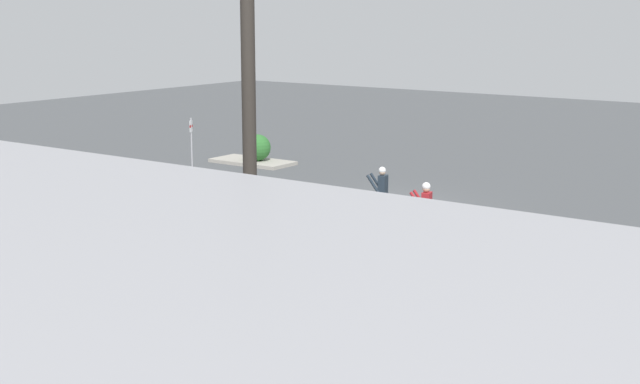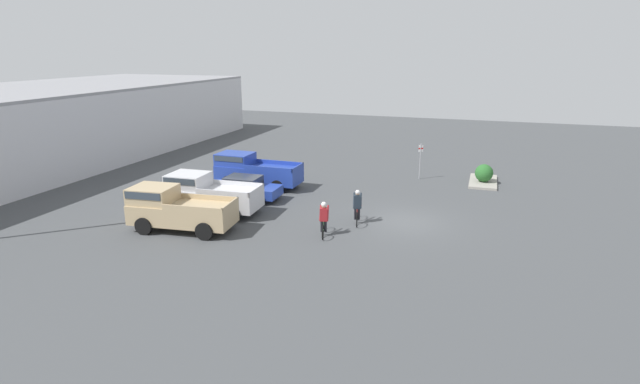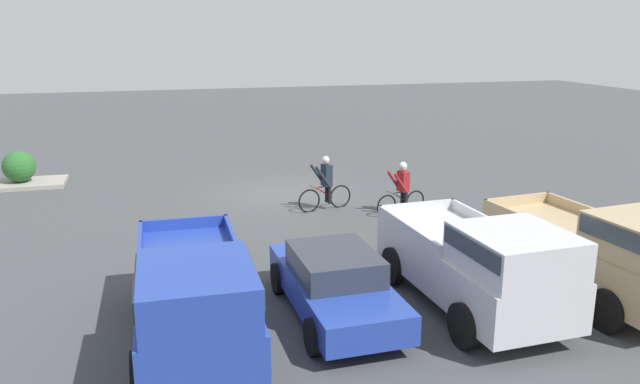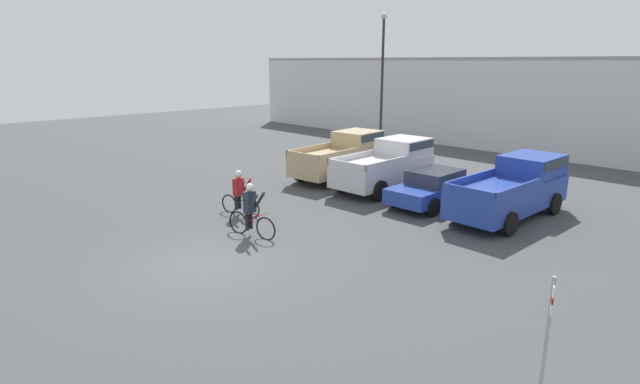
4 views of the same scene
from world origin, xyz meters
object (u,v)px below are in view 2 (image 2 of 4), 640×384
fire_lane_sign (420,158)px  shrub (484,173)px  pickup_truck_0 (175,208)px  cyclist_1 (324,218)px  cyclist_0 (357,207)px  pickup_truck_2 (253,170)px  sedan_0 (243,188)px  pickup_truck_1 (207,193)px

fire_lane_sign → shrub: (0.04, -4.13, -0.73)m
pickup_truck_0 → cyclist_1: (1.59, -7.07, -0.26)m
cyclist_0 → shrub: bearing=-30.8°
pickup_truck_2 → shrub: (5.25, -14.02, -0.35)m
pickup_truck_0 → sedan_0: bearing=-8.1°
cyclist_0 → cyclist_1: cyclist_0 is taller
fire_lane_sign → pickup_truck_2: bearing=117.8°
pickup_truck_2 → cyclist_1: 9.82m
pickup_truck_1 → cyclist_1: bearing=-100.1°
pickup_truck_0 → pickup_truck_2: 8.45m
pickup_truck_2 → shrub: bearing=-69.5°
pickup_truck_0 → fire_lane_sign: fire_lane_sign is taller
pickup_truck_2 → pickup_truck_0: bearing=179.7°
cyclist_0 → shrub: (9.95, -5.92, -0.13)m
pickup_truck_0 → cyclist_1: pickup_truck_0 is taller
sedan_0 → cyclist_1: 7.46m
pickup_truck_1 → shrub: pickup_truck_1 is taller
sedan_0 → cyclist_1: (-4.05, -6.27, 0.14)m
cyclist_0 → shrub: size_ratio=1.61×
pickup_truck_2 → cyclist_1: pickup_truck_2 is taller
fire_lane_sign → shrub: size_ratio=2.10×
pickup_truck_2 → cyclist_1: bearing=-134.3°
fire_lane_sign → pickup_truck_0: bearing=144.0°
pickup_truck_1 → pickup_truck_2: pickup_truck_1 is taller
pickup_truck_1 → sedan_0: pickup_truck_1 is taller
pickup_truck_0 → shrub: (13.70, -14.06, -0.38)m
pickup_truck_0 → pickup_truck_1: bearing=-2.4°
cyclist_0 → pickup_truck_2: bearing=59.9°
cyclist_0 → fire_lane_sign: fire_lane_sign is taller
cyclist_0 → pickup_truck_1: bearing=96.6°
cyclist_1 → fire_lane_sign: 12.41m
sedan_0 → cyclist_0: cyclist_0 is taller
shrub → cyclist_0: bearing=149.2°
sedan_0 → pickup_truck_2: bearing=15.3°
pickup_truck_0 → pickup_truck_2: bearing=-0.3°
cyclist_0 → cyclist_1: 2.41m
sedan_0 → pickup_truck_1: bearing=166.3°
pickup_truck_1 → cyclist_1: size_ratio=2.87×
fire_lane_sign → pickup_truck_1: bearing=137.9°
pickup_truck_1 → fire_lane_sign: size_ratio=2.08×
cyclist_1 → pickup_truck_1: bearing=79.9°
pickup_truck_1 → shrub: bearing=-52.0°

